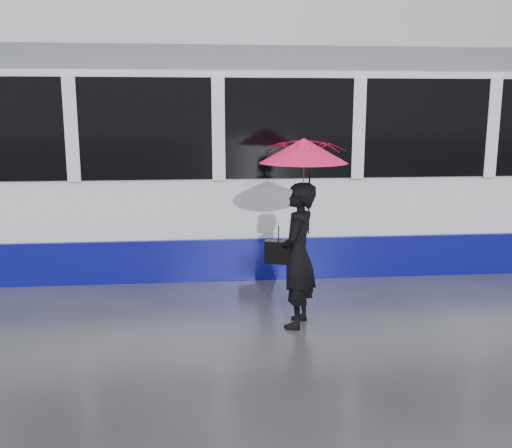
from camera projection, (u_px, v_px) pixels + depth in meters
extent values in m
plane|color=#27272B|center=(171.00, 312.00, 7.08)|extent=(90.00, 90.00, 0.00)
cube|color=#3F3D38|center=(177.00, 271.00, 8.81)|extent=(34.00, 0.07, 0.02)
cube|color=#3F3D38|center=(180.00, 249.00, 10.22)|extent=(34.00, 0.07, 0.02)
cube|color=#0A0C75|center=(1.00, 246.00, 9.19)|extent=(24.00, 2.56, 0.62)
imported|color=black|center=(298.00, 255.00, 6.47)|extent=(0.59, 0.71, 1.67)
imported|color=#EE148C|center=(303.00, 174.00, 6.29)|extent=(1.18, 1.19, 0.84)
cone|color=#EE148C|center=(304.00, 151.00, 6.24)|extent=(1.27, 1.27, 0.27)
cylinder|color=black|center=(304.00, 136.00, 6.21)|extent=(0.01, 0.01, 0.06)
cylinder|color=black|center=(309.00, 202.00, 6.38)|extent=(0.02, 0.02, 0.73)
cube|color=black|center=(278.00, 252.00, 6.46)|extent=(0.32, 0.23, 0.26)
cylinder|color=black|center=(278.00, 233.00, 6.42)|extent=(0.01, 0.01, 0.18)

